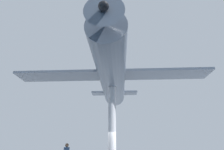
# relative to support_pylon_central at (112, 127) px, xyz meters

# --- Properties ---
(support_pylon_central) EXTENTS (0.53, 0.53, 5.64)m
(support_pylon_central) POSITION_rel_support_pylon_central_xyz_m (0.00, 0.00, 0.00)
(support_pylon_central) COLOR #B7B7BC
(support_pylon_central) RESTS_ON ground_plane
(suspended_airplane) EXTENTS (14.53, 12.96, 2.81)m
(suspended_airplane) POSITION_rel_support_pylon_central_xyz_m (0.02, 0.22, 3.84)
(suspended_airplane) COLOR #4C5666
(suspended_airplane) RESTS_ON support_pylon_central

